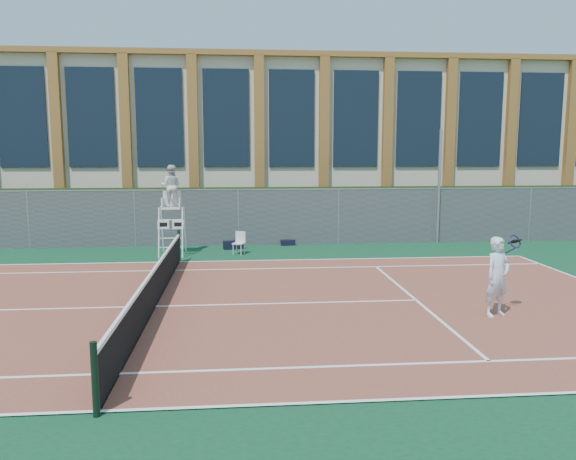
{
  "coord_description": "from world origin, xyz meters",
  "views": [
    {
      "loc": [
        2.03,
        -13.25,
        3.7
      ],
      "look_at": [
        3.46,
        3.0,
        1.41
      ],
      "focal_mm": 35.0,
      "sensor_mm": 36.0,
      "label": 1
    }
  ],
  "objects": [
    {
      "name": "plastic_chair",
      "position": [
        2.04,
        6.89,
        0.49
      ],
      "size": [
        0.5,
        0.5,
        0.82
      ],
      "color": "silver",
      "rests_on": "apron"
    },
    {
      "name": "building",
      "position": [
        0.0,
        17.95,
        4.15
      ],
      "size": [
        45.0,
        10.6,
        8.22
      ],
      "color": "beige",
      "rests_on": "ground"
    },
    {
      "name": "fence",
      "position": [
        0.0,
        8.8,
        1.1
      ],
      "size": [
        40.0,
        0.06,
        2.2
      ],
      "primitive_type": null,
      "color": "#595E60",
      "rests_on": "ground"
    },
    {
      "name": "tennis_player",
      "position": [
        7.78,
        -1.44,
        0.93
      ],
      "size": [
        1.05,
        0.78,
        1.8
      ],
      "color": "silver",
      "rests_on": "tennis_court"
    },
    {
      "name": "apron",
      "position": [
        0.0,
        1.0,
        0.01
      ],
      "size": [
        36.0,
        20.0,
        0.01
      ],
      "primitive_type": "cube",
      "color": "#0D3B27",
      "rests_on": "ground"
    },
    {
      "name": "hedge",
      "position": [
        0.0,
        10.0,
        1.1
      ],
      "size": [
        40.0,
        1.4,
        2.2
      ],
      "primitive_type": "cube",
      "color": "black",
      "rests_on": "ground"
    },
    {
      "name": "sports_bag_near",
      "position": [
        1.8,
        7.95,
        0.17
      ],
      "size": [
        0.81,
        0.46,
        0.33
      ],
      "primitive_type": "cube",
      "rotation": [
        0.0,
        0.0,
        0.21
      ],
      "color": "black",
      "rests_on": "apron"
    },
    {
      "name": "umpire_chair",
      "position": [
        -0.38,
        7.04,
        2.39
      ],
      "size": [
        0.91,
        1.4,
        3.27
      ],
      "color": "white",
      "rests_on": "ground"
    },
    {
      "name": "tennis_net",
      "position": [
        0.0,
        0.0,
        0.54
      ],
      "size": [
        0.1,
        11.3,
        1.1
      ],
      "color": "black",
      "rests_on": "ground"
    },
    {
      "name": "steel_pole",
      "position": [
        10.06,
        8.7,
        2.29
      ],
      "size": [
        0.12,
        0.12,
        4.57
      ],
      "primitive_type": "cylinder",
      "color": "#9EA0A5",
      "rests_on": "ground"
    },
    {
      "name": "tennis_court",
      "position": [
        0.0,
        0.0,
        0.02
      ],
      "size": [
        23.77,
        10.97,
        0.02
      ],
      "primitive_type": "cube",
      "color": "brown",
      "rests_on": "apron"
    },
    {
      "name": "sports_bag_far",
      "position": [
        3.95,
        8.6,
        0.12
      ],
      "size": [
        0.57,
        0.32,
        0.22
      ],
      "primitive_type": "cube",
      "rotation": [
        0.0,
        0.0,
        0.17
      ],
      "color": "black",
      "rests_on": "apron"
    },
    {
      "name": "ground",
      "position": [
        0.0,
        0.0,
        0.0
      ],
      "size": [
        120.0,
        120.0,
        0.0
      ],
      "primitive_type": "plane",
      "color": "#233814"
    }
  ]
}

